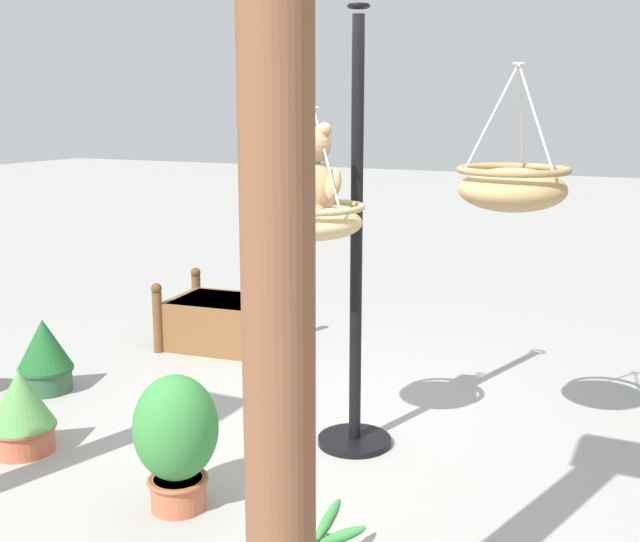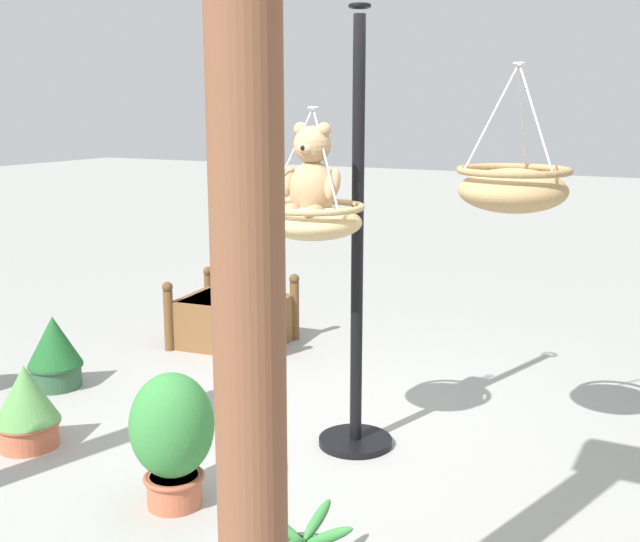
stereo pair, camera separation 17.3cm
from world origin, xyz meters
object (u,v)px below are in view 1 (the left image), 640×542
at_px(hanging_basket_with_teddy, 314,219).
at_px(teddy_bear, 312,178).
at_px(wooden_planter_box, 222,320).
at_px(potted_plant_small_succulent, 22,411).
at_px(potted_plant_conical_shrub, 45,355).
at_px(potted_plant_fern_front, 176,437).
at_px(hanging_basket_left_high, 513,187).
at_px(greenhouse_pillar_right, 278,309).
at_px(display_pole_central, 356,316).

bearing_deg(hanging_basket_with_teddy, teddy_bear, 90.00).
xyz_separation_m(hanging_basket_with_teddy, teddy_bear, (0.00, 0.02, 0.23)).
height_order(hanging_basket_with_teddy, wooden_planter_box, hanging_basket_with_teddy).
height_order(teddy_bear, potted_plant_small_succulent, teddy_bear).
bearing_deg(hanging_basket_with_teddy, wooden_planter_box, -44.39).
bearing_deg(potted_plant_conical_shrub, potted_plant_fern_front, 151.99).
xyz_separation_m(hanging_basket_with_teddy, potted_plant_small_succulent, (1.56, 0.68, -1.13)).
xyz_separation_m(hanging_basket_with_teddy, potted_plant_fern_front, (0.36, 0.84, -1.00)).
distance_m(hanging_basket_left_high, wooden_planter_box, 3.21).
height_order(hanging_basket_with_teddy, greenhouse_pillar_right, greenhouse_pillar_right).
relative_size(display_pole_central, potted_plant_small_succulent, 4.99).
bearing_deg(teddy_bear, potted_plant_small_succulent, 22.85).
distance_m(hanging_basket_left_high, greenhouse_pillar_right, 2.24).
xyz_separation_m(hanging_basket_left_high, potted_plant_fern_front, (1.36, 1.16, -1.20)).
distance_m(wooden_planter_box, potted_plant_conical_shrub, 1.56).
bearing_deg(wooden_planter_box, potted_plant_small_succulent, 91.63).
height_order(teddy_bear, greenhouse_pillar_right, greenhouse_pillar_right).
relative_size(hanging_basket_with_teddy, potted_plant_small_succulent, 1.41).
relative_size(potted_plant_fern_front, potted_plant_conical_shrub, 1.32).
xyz_separation_m(display_pole_central, hanging_basket_left_high, (-0.85, -0.08, 0.78)).
bearing_deg(potted_plant_conical_shrub, teddy_bear, 175.81).
relative_size(greenhouse_pillar_right, potted_plant_fern_front, 4.21).
relative_size(display_pole_central, wooden_planter_box, 2.54).
relative_size(hanging_basket_with_teddy, hanging_basket_left_high, 0.94).
bearing_deg(hanging_basket_with_teddy, display_pole_central, -120.96).
height_order(potted_plant_fern_front, potted_plant_conical_shrub, potted_plant_fern_front).
relative_size(display_pole_central, greenhouse_pillar_right, 0.86).
bearing_deg(greenhouse_pillar_right, potted_plant_fern_front, -42.52).
xyz_separation_m(display_pole_central, wooden_planter_box, (1.77, -1.34, -0.57)).
distance_m(display_pole_central, greenhouse_pillar_right, 2.34).
bearing_deg(potted_plant_small_succulent, wooden_planter_box, -88.37).
relative_size(wooden_planter_box, potted_plant_small_succulent, 1.97).
distance_m(display_pole_central, wooden_planter_box, 2.30).
xyz_separation_m(hanging_basket_with_teddy, hanging_basket_left_high, (-1.00, -0.33, 0.19)).
relative_size(display_pole_central, hanging_basket_with_teddy, 3.54).
height_order(potted_plant_fern_front, potted_plant_small_succulent, potted_plant_fern_front).
height_order(greenhouse_pillar_right, potted_plant_small_succulent, greenhouse_pillar_right).
relative_size(greenhouse_pillar_right, potted_plant_small_succulent, 5.81).
bearing_deg(hanging_basket_left_high, potted_plant_fern_front, 40.55).
bearing_deg(potted_plant_small_succulent, teddy_bear, -157.15).
height_order(display_pole_central, potted_plant_fern_front, display_pole_central).
height_order(display_pole_central, wooden_planter_box, display_pole_central).
height_order(teddy_bear, hanging_basket_left_high, hanging_basket_left_high).
height_order(hanging_basket_with_teddy, potted_plant_small_succulent, hanging_basket_with_teddy).
distance_m(potted_plant_small_succulent, potted_plant_conical_shrub, 1.03).
distance_m(teddy_bear, potted_plant_conical_shrub, 2.57).
distance_m(display_pole_central, hanging_basket_left_high, 1.16).
bearing_deg(greenhouse_pillar_right, display_pole_central, -72.98).
xyz_separation_m(greenhouse_pillar_right, potted_plant_small_succulent, (2.37, -1.22, -1.17)).
xyz_separation_m(hanging_basket_with_teddy, potted_plant_conical_shrub, (2.18, -0.14, -1.12)).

